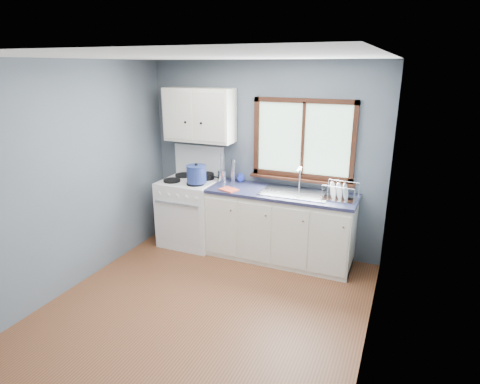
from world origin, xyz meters
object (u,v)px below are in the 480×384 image
at_px(base_cabinets, 280,229).
at_px(dish_rack, 340,195).
at_px(sink, 295,198).
at_px(gas_range, 191,210).
at_px(skillet, 206,175).
at_px(thermos, 233,170).
at_px(utensil_crock, 222,176).
at_px(stockpot, 196,174).

xyz_separation_m(base_cabinets, dish_rack, (0.72, -0.00, 0.56)).
distance_m(sink, dish_rack, 0.56).
distance_m(gas_range, skillet, 0.54).
bearing_deg(base_cabinets, sink, -0.13).
bearing_deg(thermos, skillet, -171.29).
height_order(base_cabinets, thermos, thermos).
bearing_deg(sink, utensil_crock, 172.51).
bearing_deg(base_cabinets, gas_range, -179.18).
bearing_deg(utensil_crock, base_cabinets, -8.97).
xyz_separation_m(base_cabinets, utensil_crock, (-0.88, 0.14, 0.59)).
bearing_deg(sink, base_cabinets, 179.87).
bearing_deg(gas_range, stockpot, -36.98).
relative_size(skillet, utensil_crock, 0.96).
bearing_deg(stockpot, dish_rack, 5.12).
distance_m(gas_range, sink, 1.53).
relative_size(skillet, dish_rack, 0.91).
height_order(thermos, dish_rack, thermos).
xyz_separation_m(sink, dish_rack, (0.54, -0.00, 0.11)).
height_order(base_cabinets, utensil_crock, utensil_crock).
bearing_deg(gas_range, base_cabinets, 0.82).
height_order(gas_range, dish_rack, gas_range).
relative_size(gas_range, sink, 1.62).
xyz_separation_m(gas_range, utensil_crock, (0.42, 0.16, 0.51)).
bearing_deg(skillet, gas_range, -129.07).
bearing_deg(dish_rack, gas_range, -175.74).
distance_m(stockpot, dish_rack, 1.84).
height_order(skillet, thermos, thermos).
distance_m(gas_range, base_cabinets, 1.31).
xyz_separation_m(sink, skillet, (-1.31, 0.13, 0.12)).
relative_size(stockpot, utensil_crock, 0.85).
bearing_deg(sink, stockpot, -172.57).
distance_m(sink, skillet, 1.32).
relative_size(gas_range, base_cabinets, 0.74).
height_order(base_cabinets, dish_rack, dish_rack).
bearing_deg(dish_rack, skillet, 179.84).
distance_m(skillet, dish_rack, 1.86).
xyz_separation_m(skillet, dish_rack, (1.85, -0.13, -0.01)).
xyz_separation_m(base_cabinets, stockpot, (-1.11, -0.17, 0.67)).
height_order(sink, skillet, sink).
height_order(stockpot, thermos, thermos).
relative_size(utensil_crock, dish_rack, 0.94).
xyz_separation_m(sink, utensil_crock, (-1.06, 0.14, 0.14)).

